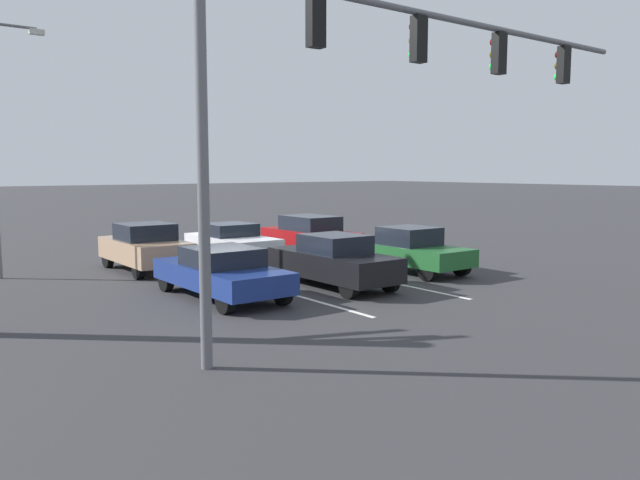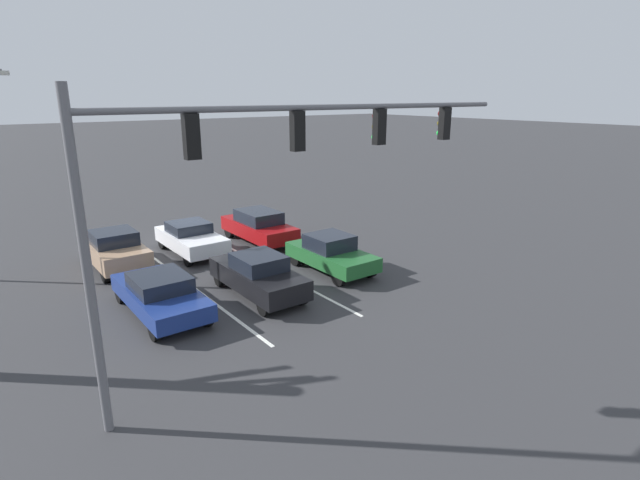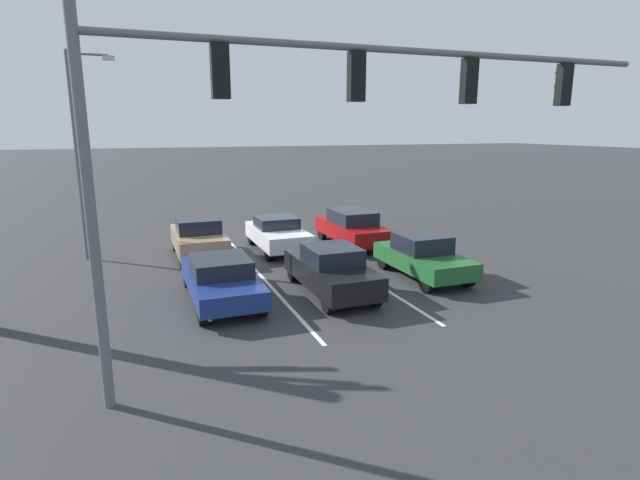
{
  "view_description": "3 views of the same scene",
  "coord_description": "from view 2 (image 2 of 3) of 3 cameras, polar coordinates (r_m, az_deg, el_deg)",
  "views": [
    {
      "loc": [
        11.16,
        20.73,
        3.41
      ],
      "look_at": [
        0.57,
        6.6,
        1.41
      ],
      "focal_mm": 35.0,
      "sensor_mm": 36.0,
      "label": 1
    },
    {
      "loc": [
        8.3,
        21.33,
        6.98
      ],
      "look_at": [
        -1.44,
        8.25,
        2.19
      ],
      "focal_mm": 28.0,
      "sensor_mm": 36.0,
      "label": 2
    },
    {
      "loc": [
        5.79,
        20.59,
        5.13
      ],
      "look_at": [
        1.02,
        8.09,
        2.12
      ],
      "focal_mm": 28.0,
      "sensor_mm": 36.0,
      "label": 3
    }
  ],
  "objects": [
    {
      "name": "car_tan_rightlane_second",
      "position": [
        22.26,
        -22.4,
        -1.0
      ],
      "size": [
        1.86,
        4.11,
        1.61
      ],
      "color": "tan",
      "rests_on": "ground_plane"
    },
    {
      "name": "lane_stripe_left_divider",
      "position": [
        22.76,
        -8.74,
        -1.68
      ],
      "size": [
        0.12,
        16.22,
        0.01
      ],
      "primitive_type": "cube",
      "color": "silver",
      "rests_on": "ground_plane"
    },
    {
      "name": "traffic_signal_gantry",
      "position": [
        11.92,
        -5.67,
        8.93
      ],
      "size": [
        12.42,
        0.37,
        7.19
      ],
      "color": "slate",
      "rests_on": "ground_plane"
    },
    {
      "name": "car_navy_rightlane_front",
      "position": [
        17.2,
        -17.79,
        -5.85
      ],
      "size": [
        1.89,
        4.64,
        1.37
      ],
      "color": "navy",
      "rests_on": "ground_plane"
    },
    {
      "name": "car_black_midlane_front",
      "position": [
        17.99,
        -7.07,
        -3.98
      ],
      "size": [
        1.74,
        4.38,
        1.54
      ],
      "color": "black",
      "rests_on": "ground_plane"
    },
    {
      "name": "lane_stripe_center_divider",
      "position": [
        21.48,
        -16.76,
        -3.31
      ],
      "size": [
        0.12,
        16.22,
        0.01
      ],
      "primitive_type": "cube",
      "color": "silver",
      "rests_on": "ground_plane"
    },
    {
      "name": "car_darkgreen_leftlane_front",
      "position": [
        20.28,
        1.26,
        -1.51
      ],
      "size": [
        1.82,
        4.1,
        1.51
      ],
      "color": "#1E5928",
      "rests_on": "ground_plane"
    },
    {
      "name": "car_maroon_leftlane_second",
      "position": [
        24.34,
        -7.01,
        1.59
      ],
      "size": [
        1.8,
        4.55,
        1.59
      ],
      "color": "maroon",
      "rests_on": "ground_plane"
    },
    {
      "name": "car_white_midlane_second",
      "position": [
        23.27,
        -14.54,
        0.24
      ],
      "size": [
        1.89,
        4.19,
        1.43
      ],
      "color": "silver",
      "rests_on": "ground_plane"
    },
    {
      "name": "ground_plane",
      "position": [
        23.93,
        -14.73,
        -1.16
      ],
      "size": [
        240.0,
        240.0,
        0.0
      ],
      "primitive_type": "plane",
      "color": "#333335"
    }
  ]
}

